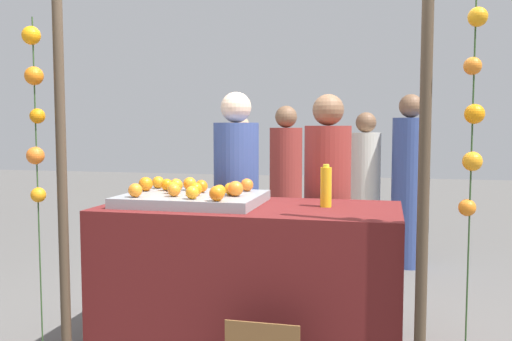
# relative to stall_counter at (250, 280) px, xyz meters

# --- Properties ---
(stall_counter) EXTENTS (1.77, 0.84, 0.91)m
(stall_counter) POSITION_rel_stall_counter_xyz_m (0.00, 0.00, 0.00)
(stall_counter) COLOR #5B1919
(stall_counter) RESTS_ON ground_plane
(orange_tray) EXTENTS (0.83, 0.65, 0.06)m
(orange_tray) POSITION_rel_stall_counter_xyz_m (-0.36, -0.00, 0.49)
(orange_tray) COLOR gray
(orange_tray) RESTS_ON stall_counter
(orange_0) EXTENTS (0.09, 0.09, 0.09)m
(orange_0) POSITION_rel_stall_counter_xyz_m (-0.12, -0.27, 0.56)
(orange_0) COLOR orange
(orange_0) RESTS_ON orange_tray
(orange_1) EXTENTS (0.08, 0.08, 0.08)m
(orange_1) POSITION_rel_stall_counter_xyz_m (-0.32, -0.08, 0.56)
(orange_1) COLOR orange
(orange_1) RESTS_ON orange_tray
(orange_2) EXTENTS (0.07, 0.07, 0.07)m
(orange_2) POSITION_rel_stall_counter_xyz_m (-0.16, -0.12, 0.55)
(orange_2) COLOR orange
(orange_2) RESTS_ON orange_tray
(orange_3) EXTENTS (0.08, 0.08, 0.08)m
(orange_3) POSITION_rel_stall_counter_xyz_m (-0.43, -0.14, 0.56)
(orange_3) COLOR orange
(orange_3) RESTS_ON orange_tray
(orange_4) EXTENTS (0.09, 0.09, 0.09)m
(orange_4) POSITION_rel_stall_counter_xyz_m (-0.71, 0.07, 0.56)
(orange_4) COLOR orange
(orange_4) RESTS_ON orange_tray
(orange_5) EXTENTS (0.07, 0.07, 0.07)m
(orange_5) POSITION_rel_stall_counter_xyz_m (-0.13, 0.01, 0.55)
(orange_5) COLOR orange
(orange_5) RESTS_ON orange_tray
(orange_6) EXTENTS (0.08, 0.08, 0.08)m
(orange_6) POSITION_rel_stall_counter_xyz_m (-0.07, 0.21, 0.56)
(orange_6) COLOR orange
(orange_6) RESTS_ON orange_tray
(orange_7) EXTENTS (0.08, 0.08, 0.08)m
(orange_7) POSITION_rel_stall_counter_xyz_m (-0.50, 0.08, 0.56)
(orange_7) COLOR orange
(orange_7) RESTS_ON orange_tray
(orange_8) EXTENTS (0.08, 0.08, 0.08)m
(orange_8) POSITION_rel_stall_counter_xyz_m (-0.34, 0.08, 0.56)
(orange_8) COLOR orange
(orange_8) RESTS_ON orange_tray
(orange_9) EXTENTS (0.09, 0.09, 0.09)m
(orange_9) POSITION_rel_stall_counter_xyz_m (-0.08, -0.05, 0.56)
(orange_9) COLOR orange
(orange_9) RESTS_ON orange_tray
(orange_10) EXTENTS (0.08, 0.08, 0.08)m
(orange_10) POSITION_rel_stall_counter_xyz_m (-0.29, -0.23, 0.56)
(orange_10) COLOR orange
(orange_10) RESTS_ON orange_tray
(orange_11) EXTENTS (0.08, 0.08, 0.08)m
(orange_11) POSITION_rel_stall_counter_xyz_m (-0.64, -0.22, 0.56)
(orange_11) COLOR orange
(orange_11) RESTS_ON orange_tray
(orange_12) EXTENTS (0.07, 0.07, 0.07)m
(orange_12) POSITION_rel_stall_counter_xyz_m (-0.49, -0.01, 0.55)
(orange_12) COLOR orange
(orange_12) RESTS_ON orange_tray
(orange_13) EXTENTS (0.08, 0.08, 0.08)m
(orange_13) POSITION_rel_stall_counter_xyz_m (-0.59, 0.13, 0.56)
(orange_13) COLOR orange
(orange_13) RESTS_ON orange_tray
(orange_14) EXTENTS (0.09, 0.09, 0.09)m
(orange_14) POSITION_rel_stall_counter_xyz_m (-0.45, 0.18, 0.56)
(orange_14) COLOR orange
(orange_14) RESTS_ON orange_tray
(orange_15) EXTENTS (0.08, 0.08, 0.08)m
(orange_15) POSITION_rel_stall_counter_xyz_m (-0.69, 0.24, 0.56)
(orange_15) COLOR orange
(orange_15) RESTS_ON orange_tray
(juice_bottle) EXTENTS (0.07, 0.07, 0.25)m
(juice_bottle) POSITION_rel_stall_counter_xyz_m (0.45, 0.05, 0.58)
(juice_bottle) COLOR gold
(juice_bottle) RESTS_ON stall_counter
(vendor_left) EXTENTS (0.33, 0.33, 1.64)m
(vendor_left) POSITION_rel_stall_counter_xyz_m (-0.27, 0.67, 0.30)
(vendor_left) COLOR #384C8C
(vendor_left) RESTS_ON ground_plane
(vendor_right) EXTENTS (0.32, 0.32, 1.61)m
(vendor_right) POSITION_rel_stall_counter_xyz_m (0.39, 0.64, 0.29)
(vendor_right) COLOR maroon
(vendor_right) RESTS_ON ground_plane
(crowd_person_0) EXTENTS (0.31, 0.31, 1.53)m
(crowd_person_0) POSITION_rel_stall_counter_xyz_m (0.58, 2.50, 0.26)
(crowd_person_0) COLOR beige
(crowd_person_0) RESTS_ON ground_plane
(crowd_person_1) EXTENTS (0.34, 0.34, 1.70)m
(crowd_person_1) POSITION_rel_stall_counter_xyz_m (1.01, 2.41, 0.33)
(crowd_person_1) COLOR #384C8C
(crowd_person_1) RESTS_ON ground_plane
(crowd_person_2) EXTENTS (0.30, 0.30, 1.51)m
(crowd_person_2) POSITION_rel_stall_counter_xyz_m (-0.74, 2.53, 0.24)
(crowd_person_2) COLOR maroon
(crowd_person_2) RESTS_ON ground_plane
(crowd_person_3) EXTENTS (0.32, 0.32, 1.59)m
(crowd_person_3) POSITION_rel_stall_counter_xyz_m (-0.17, 2.13, 0.28)
(crowd_person_3) COLOR maroon
(crowd_person_3) RESTS_ON ground_plane
(canopy_post_left) EXTENTS (0.06, 0.06, 2.14)m
(canopy_post_left) POSITION_rel_stall_counter_xyz_m (-0.96, -0.46, 0.61)
(canopy_post_left) COLOR #473828
(canopy_post_left) RESTS_ON ground_plane
(canopy_post_right) EXTENTS (0.06, 0.06, 2.14)m
(canopy_post_right) POSITION_rel_stall_counter_xyz_m (0.96, -0.46, 0.61)
(canopy_post_right) COLOR #473828
(canopy_post_right) RESTS_ON ground_plane
(garland_strand_left) EXTENTS (0.11, 0.11, 1.98)m
(garland_strand_left) POSITION_rel_stall_counter_xyz_m (-1.09, -0.50, 1.03)
(garland_strand_left) COLOR #2D4C23
(garland_strand_left) RESTS_ON ground_plane
(garland_strand_right) EXTENTS (0.10, 0.10, 1.98)m
(garland_strand_right) POSITION_rel_stall_counter_xyz_m (1.17, -0.48, 0.98)
(garland_strand_right) COLOR #2D4C23
(garland_strand_right) RESTS_ON ground_plane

